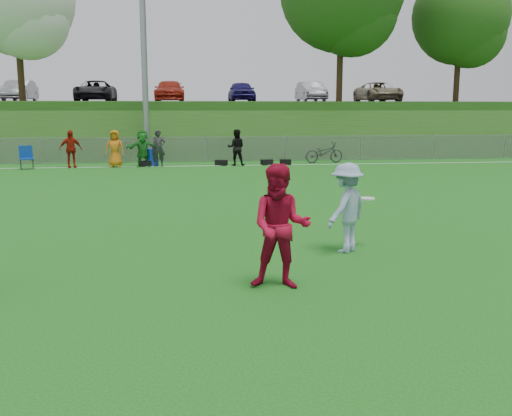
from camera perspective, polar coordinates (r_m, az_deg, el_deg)
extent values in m
plane|color=#175512|center=(9.21, 0.69, -6.91)|extent=(120.00, 120.00, 0.00)
cube|color=white|center=(26.89, -4.72, 4.23)|extent=(60.00, 0.10, 0.01)
cube|color=gray|center=(28.83, -4.93, 5.80)|extent=(58.00, 0.02, 1.20)
cube|color=gray|center=(28.79, -4.95, 7.09)|extent=(58.00, 0.04, 0.04)
cylinder|color=gray|center=(29.77, -11.18, 16.20)|extent=(0.30, 0.30, 12.00)
cube|color=#284C15|center=(39.76, -5.66, 8.22)|extent=(120.00, 18.00, 3.00)
cube|color=black|center=(41.75, -5.78, 10.43)|extent=(120.00, 12.00, 0.10)
cylinder|color=black|center=(35.08, -22.71, 15.89)|extent=(0.36, 0.36, 7.50)
sphere|color=white|center=(34.74, -21.93, 17.26)|extent=(4.50, 4.50, 4.50)
cylinder|color=black|center=(34.79, 8.47, 17.42)|extent=(0.36, 0.36, 8.50)
sphere|color=#204612|center=(34.79, 9.65, 18.80)|extent=(5.10, 5.10, 5.10)
cylinder|color=black|center=(38.96, 19.61, 15.04)|extent=(0.36, 0.36, 7.00)
sphere|color=#204612|center=(39.17, 19.77, 17.58)|extent=(5.88, 5.88, 5.88)
sphere|color=#204612|center=(39.04, 20.70, 16.00)|extent=(4.20, 4.20, 4.20)
imported|color=gray|center=(42.14, -22.60, 10.77)|extent=(1.52, 4.37, 1.44)
imported|color=black|center=(41.15, -15.74, 11.19)|extent=(2.39, 5.18, 1.44)
imported|color=#9D2111|center=(40.75, -8.63, 11.46)|extent=(2.02, 4.96, 1.44)
imported|color=#1A1458|center=(40.96, -1.48, 11.56)|extent=(1.70, 4.23, 1.44)
imported|color=gray|center=(41.78, 5.50, 11.49)|extent=(1.52, 4.37, 1.44)
imported|color=gray|center=(43.16, 12.11, 11.27)|extent=(2.39, 5.18, 1.44)
imported|color=#A3190B|center=(27.25, -18.05, 5.63)|extent=(1.08, 0.74, 1.69)
imported|color=orange|center=(26.96, -13.94, 5.79)|extent=(0.83, 0.54, 1.69)
imported|color=#207924|center=(26.85, -11.26, 5.87)|extent=(1.65, 0.86, 1.69)
imported|color=#29292B|center=(26.81, -9.71, 5.91)|extent=(0.63, 0.43, 1.69)
imported|color=black|center=(26.91, -1.99, 6.06)|extent=(0.90, 0.74, 1.69)
cube|color=black|center=(27.00, -11.00, 4.37)|extent=(0.61, 0.43, 0.26)
cube|color=black|center=(27.01, -3.50, 4.54)|extent=(0.62, 0.51, 0.26)
cube|color=black|center=(27.24, 1.10, 4.60)|extent=(0.61, 0.44, 0.26)
cube|color=black|center=(27.39, 2.96, 4.62)|extent=(0.58, 0.36, 0.26)
imported|color=#A80B2A|center=(8.46, 2.49, -1.89)|extent=(1.05, 0.90, 1.87)
imported|color=#8DA5C4|center=(10.76, 9.05, 0.03)|extent=(1.22, 1.20, 1.68)
cylinder|color=silver|center=(11.20, 11.04, 0.94)|extent=(0.30, 0.30, 0.03)
cylinder|color=#1030B2|center=(27.16, -10.30, 5.00)|extent=(0.66, 0.66, 0.80)
cube|color=navy|center=(27.25, -21.96, 4.58)|extent=(0.72, 0.72, 0.06)
cube|color=navy|center=(27.51, -22.04, 5.22)|extent=(0.56, 0.22, 0.57)
imported|color=#2C2C2E|center=(28.46, 6.83, 5.53)|extent=(2.01, 0.93, 1.02)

